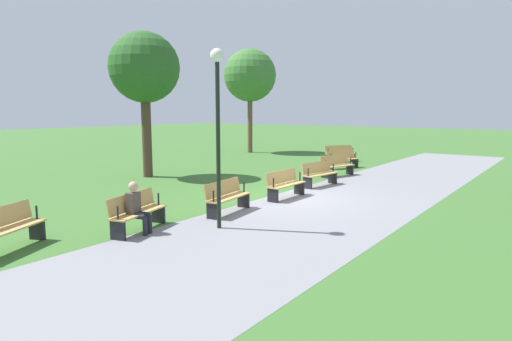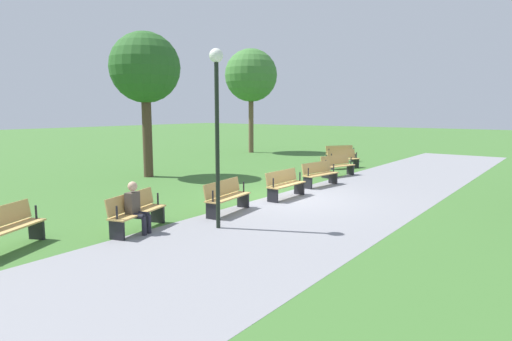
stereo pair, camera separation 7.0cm
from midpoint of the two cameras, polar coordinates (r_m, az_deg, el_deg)
name	(u,v)px [view 2 (the right image)]	position (r m, az deg, el deg)	size (l,w,h in m)	color
ground_plane	(286,198)	(13.85, 4.21, -3.70)	(120.00, 120.00, 0.00)	#3D6B2D
path_paving	(336,205)	(13.02, 10.67, -4.56)	(35.87, 4.71, 0.01)	gray
bench_0	(341,153)	(23.97, 11.25, 2.25)	(1.68, 1.30, 0.89)	tan
bench_1	(343,159)	(21.33, 11.57, 1.55)	(1.74, 1.13, 0.89)	tan
bench_2	(337,165)	(18.70, 10.83, 0.69)	(1.76, 0.92, 0.89)	tan
bench_3	(319,174)	(16.15, 8.55, -0.40)	(1.74, 0.71, 0.89)	tan
bench_4	(285,184)	(13.80, 4.00, -1.76)	(1.69, 0.47, 0.89)	tan
bench_5	(226,196)	(11.81, -3.77, -3.41)	(1.74, 0.71, 0.89)	tan
bench_6	(136,211)	(10.45, -15.48, -5.19)	(1.76, 0.92, 0.89)	tan
bench_7	(5,228)	(10.01, -30.21, -6.59)	(1.74, 1.13, 0.89)	tan
person_seated	(136,206)	(10.19, -15.46, -4.57)	(0.44, 0.58, 1.20)	#4C4238
tree_0	(251,76)	(28.82, -0.60, 12.47)	(3.44, 3.44, 6.80)	brown
tree_2	(145,69)	(18.73, -14.42, 12.93)	(2.90, 2.90, 6.01)	#4C3828
lamp_post	(217,106)	(10.06, -5.03, 8.55)	(0.32, 0.32, 4.20)	black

